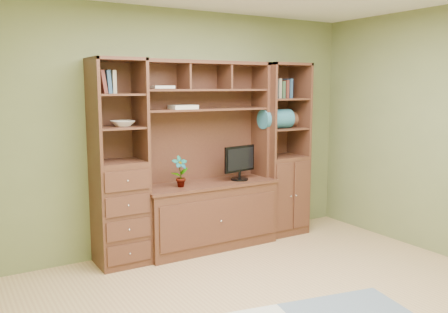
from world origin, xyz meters
TOP-DOWN VIEW (x-y plane):
  - room at (0.00, 0.00)m, footprint 4.60×4.10m
  - center_hutch at (0.25, 1.73)m, footprint 1.54×0.53m
  - left_tower at (-0.75, 1.77)m, footprint 0.50×0.45m
  - right_tower at (1.28, 1.77)m, footprint 0.55×0.45m
  - monitor at (0.62, 1.70)m, footprint 0.47×0.28m
  - orchid at (-0.12, 1.70)m, footprint 0.17×0.12m
  - magazines at (-0.01, 1.82)m, footprint 0.27×0.20m
  - bowl at (-0.70, 1.77)m, footprint 0.23×0.23m
  - blanket_teal at (1.14, 1.73)m, footprint 0.39×0.22m
  - blanket_red at (1.42, 1.85)m, footprint 0.32×0.18m

SIDE VIEW (x-z plane):
  - orchid at x=-0.12m, z-range 0.73..1.06m
  - monitor at x=0.62m, z-range 0.73..1.27m
  - center_hutch at x=0.25m, z-range 0.00..2.05m
  - left_tower at x=-0.75m, z-range 0.00..2.05m
  - right_tower at x=1.28m, z-range 0.00..2.05m
  - room at x=0.00m, z-range -0.02..2.62m
  - blanket_red at x=1.42m, z-range 1.29..1.47m
  - blanket_teal at x=1.14m, z-range 1.29..1.51m
  - bowl at x=-0.70m, z-range 1.39..1.45m
  - magazines at x=-0.01m, z-range 1.54..1.58m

